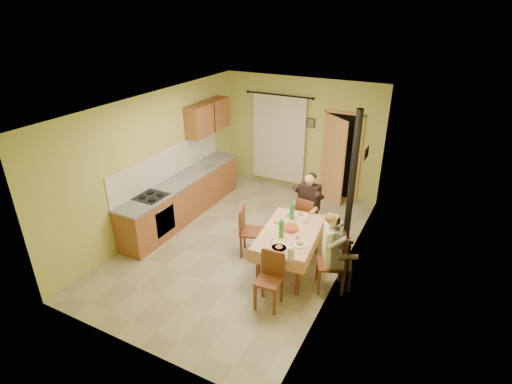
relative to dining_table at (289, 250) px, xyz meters
The scene contains 17 objects.
floor 1.23m from the dining_table, 164.14° to the left, with size 4.00×6.00×0.01m, color tan.
room_shell 1.86m from the dining_table, 164.14° to the left, with size 4.04×6.04×2.82m.
kitchen_run 2.93m from the dining_table, 165.75° to the left, with size 0.64×3.64×1.56m.
upper_cabinets 3.90m from the dining_table, 145.57° to the left, with size 0.35×1.40×0.70m, color brown.
curtain 3.74m from the dining_table, 117.52° to the left, with size 1.70×0.07×2.22m.
doorway 3.24m from the dining_table, 92.24° to the left, with size 0.96×0.57×2.15m.
dining_table is the anchor object (origin of this frame).
tableware 0.46m from the dining_table, 76.18° to the right, with size 0.88×1.57×0.33m.
chair_far 1.09m from the dining_table, 93.83° to the left, with size 0.41×0.41×0.94m.
chair_near 1.07m from the dining_table, 84.24° to the right, with size 0.40×0.40×0.93m.
chair_right 0.87m from the dining_table, 13.40° to the right, with size 0.58×0.58×1.00m.
chair_left 0.82m from the dining_table, behind, with size 0.53×0.53×0.98m.
man_far 1.21m from the dining_table, 93.73° to the left, with size 0.60×0.49×1.39m.
man_right 0.99m from the dining_table, 14.01° to the right, with size 0.60×0.65×1.39m.
stove_flue 1.36m from the dining_table, 50.00° to the left, with size 0.24×0.24×2.80m.
picture_back 3.67m from the dining_table, 104.94° to the left, with size 0.19×0.03×0.23m, color black.
picture_right 2.28m from the dining_table, 61.02° to the left, with size 0.03×0.31×0.21m, color brown.
Camera 1 is at (3.32, -5.88, 4.38)m, focal length 28.00 mm.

